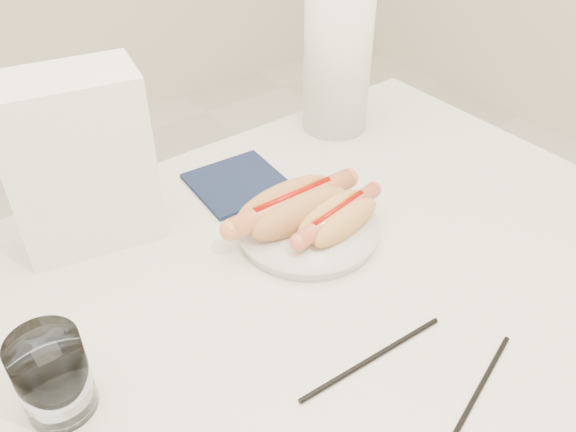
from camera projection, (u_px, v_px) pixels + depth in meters
table at (276, 353)px, 0.74m from camera, size 1.20×0.80×0.75m
plate at (308, 231)px, 0.83m from camera, size 0.22×0.22×0.02m
hotdog_left at (293, 208)px, 0.81m from camera, size 0.20×0.08×0.05m
hotdog_right at (338, 218)px, 0.80m from camera, size 0.16×0.08×0.04m
water_glass at (53, 376)px, 0.58m from camera, size 0.07×0.07×0.10m
chopstick_near at (372, 358)px, 0.66m from camera, size 0.20×0.02×0.01m
chopstick_far at (476, 395)px, 0.62m from camera, size 0.18×0.06×0.01m
napkin_box at (79, 162)px, 0.76m from camera, size 0.20×0.13×0.24m
navy_napkin at (238, 183)px, 0.93m from camera, size 0.15×0.15×0.01m
paper_towel_roll at (338, 58)px, 1.00m from camera, size 0.13×0.13×0.26m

